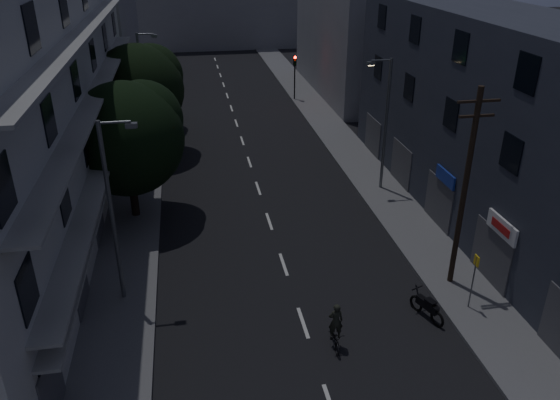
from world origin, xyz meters
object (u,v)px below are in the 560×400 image
object	(u,v)px
utility_pole	(465,187)
cyclist	(335,332)
bus_stop_sign	(474,272)
motorcycle	(427,307)

from	to	relation	value
utility_pole	cyclist	xyz separation A→B (m)	(-6.32, -3.20, -4.20)
bus_stop_sign	motorcycle	world-z (taller)	bus_stop_sign
utility_pole	cyclist	bearing A→B (deg)	-153.17
utility_pole	cyclist	size ratio (longest dim) A/B	4.58
cyclist	bus_stop_sign	bearing A→B (deg)	14.00
cyclist	utility_pole	bearing A→B (deg)	29.67
motorcycle	cyclist	size ratio (longest dim) A/B	0.95
cyclist	motorcycle	bearing A→B (deg)	16.84
utility_pole	bus_stop_sign	bearing A→B (deg)	-93.22
bus_stop_sign	motorcycle	size ratio (longest dim) A/B	1.36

